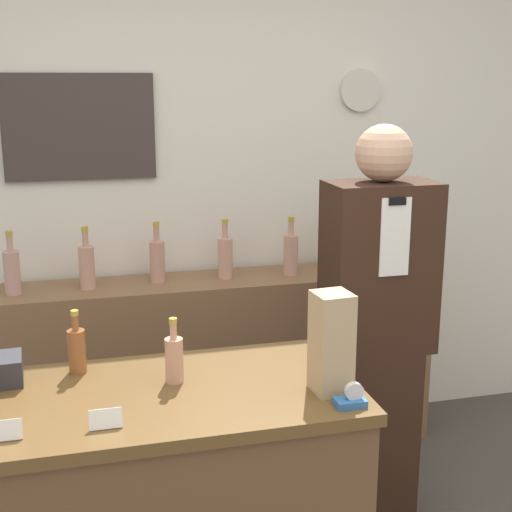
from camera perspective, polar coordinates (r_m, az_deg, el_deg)
name	(u,v)px	position (r m, az deg, el deg)	size (l,w,h in m)	color
back_wall	(190,185)	(3.64, -5.28, 5.69)	(5.20, 0.09, 2.70)	silver
back_shelf	(225,365)	(3.67, -2.53, -8.72)	(2.13, 0.36, 0.92)	brown
shopkeeper	(376,334)	(2.99, 9.58, -6.20)	(0.43, 0.27, 1.71)	#331E14
potted_plant	(392,234)	(3.76, 10.80, 1.74)	(0.26, 0.26, 0.33)	#4C3D2D
paper_bag	(331,343)	(2.20, 6.06, -6.91)	(0.12, 0.12, 0.32)	tan
tape_dispenser	(351,399)	(2.16, 7.64, -11.24)	(0.09, 0.06, 0.07)	#2D66A8
price_card_left	(5,430)	(2.07, -19.46, -13.02)	(0.09, 0.02, 0.06)	white
price_card_right	(106,419)	(2.06, -11.93, -12.63)	(0.09, 0.02, 0.06)	white
counter_bottle_1	(77,349)	(2.42, -14.14, -7.24)	(0.06, 0.06, 0.21)	brown
counter_bottle_2	(174,358)	(2.29, -6.57, -8.12)	(0.06, 0.06, 0.21)	tan
shelf_bottle_0	(12,271)	(3.41, -18.94, -1.12)	(0.07, 0.07, 0.30)	tan
shelf_bottle_1	(87,266)	(3.41, -13.38, -0.76)	(0.07, 0.07, 0.30)	tan
shelf_bottle_2	(157,260)	(3.46, -7.91, -0.29)	(0.07, 0.07, 0.30)	tan
shelf_bottle_3	(225,256)	(3.49, -2.48, -0.02)	(0.07, 0.07, 0.30)	tan
shelf_bottle_4	(291,253)	(3.56, 2.80, 0.24)	(0.07, 0.07, 0.30)	tan
shelf_bottle_5	(352,249)	(3.68, 7.68, 0.59)	(0.07, 0.07, 0.30)	tan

